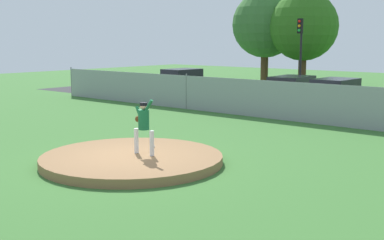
% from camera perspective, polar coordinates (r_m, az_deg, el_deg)
% --- Properties ---
extents(ground_plane, '(80.00, 80.00, 0.00)m').
position_cam_1_polar(ground_plane, '(19.60, 6.19, -1.63)').
color(ground_plane, '#386B2D').
extents(asphalt_strip, '(44.00, 7.00, 0.01)m').
position_cam_1_polar(asphalt_strip, '(26.98, 16.37, 0.97)').
color(asphalt_strip, '#2B2B2D').
rests_on(asphalt_strip, ground_plane).
extents(pitchers_mound, '(5.33, 5.33, 0.25)m').
position_cam_1_polar(pitchers_mound, '(15.08, -6.74, -4.37)').
color(pitchers_mound, olive).
rests_on(pitchers_mound, ground_plane).
extents(pitcher_youth, '(0.78, 0.32, 1.65)m').
position_cam_1_polar(pitcher_youth, '(14.91, -5.45, -0.29)').
color(pitcher_youth, silver).
rests_on(pitcher_youth, pitchers_mound).
extents(baseball, '(0.07, 0.07, 0.07)m').
position_cam_1_polar(baseball, '(15.98, -4.30, -2.97)').
color(baseball, white).
rests_on(baseball, pitchers_mound).
extents(chainlink_fence, '(32.74, 0.07, 1.85)m').
position_cam_1_polar(chainlink_fence, '(22.86, 11.86, 1.97)').
color(chainlink_fence, gray).
rests_on(chainlink_fence, ground_plane).
extents(parked_car_champagne, '(2.11, 4.81, 1.66)m').
position_cam_1_polar(parked_car_champagne, '(27.97, 11.08, 3.09)').
color(parked_car_champagne, tan).
rests_on(parked_car_champagne, ground_plane).
extents(parked_car_white, '(1.93, 4.37, 1.67)m').
position_cam_1_polar(parked_car_white, '(26.58, 15.73, 2.61)').
color(parked_car_white, silver).
rests_on(parked_car_white, ground_plane).
extents(parked_car_silver, '(1.92, 4.28, 1.75)m').
position_cam_1_polar(parked_car_silver, '(32.62, -1.13, 4.12)').
color(parked_car_silver, '#B7BABF').
rests_on(parked_car_silver, ground_plane).
extents(traffic_light_near, '(0.28, 0.46, 4.87)m').
position_cam_1_polar(traffic_light_near, '(32.22, 12.04, 8.32)').
color(traffic_light_near, black).
rests_on(traffic_light_near, ground_plane).
extents(tree_broad_left, '(5.12, 5.12, 7.31)m').
position_cam_1_polar(tree_broad_left, '(40.38, 8.21, 10.52)').
color(tree_broad_left, '#4C331E').
rests_on(tree_broad_left, ground_plane).
extents(tree_leaning_west, '(5.03, 5.03, 7.08)m').
position_cam_1_polar(tree_leaning_west, '(38.57, 12.39, 10.19)').
color(tree_leaning_west, '#4C331E').
rests_on(tree_leaning_west, ground_plane).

